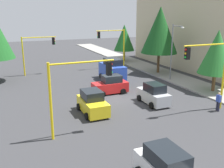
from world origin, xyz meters
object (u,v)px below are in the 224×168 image
at_px(traffic_signal_near_left, 209,64).
at_px(street_lamp_curbside, 174,47).
at_px(delivery_van_blue, 112,70).
at_px(car_silver, 154,95).
at_px(traffic_signal_far_right, 37,48).
at_px(tree_roadside_far, 124,38).
at_px(traffic_signal_near_right, 78,83).
at_px(pedestrian_crossing, 218,101).
at_px(tree_roadside_near, 217,52).
at_px(tree_roadside_mid, 160,30).
at_px(car_yellow, 93,103).
at_px(car_red, 110,85).
at_px(traffic_signal_far_left, 113,41).

bearing_deg(traffic_signal_near_left, street_lamp_curbside, 160.19).
distance_m(delivery_van_blue, car_silver, 9.74).
height_order(traffic_signal_far_right, tree_roadside_far, tree_roadside_far).
relative_size(traffic_signal_near_right, street_lamp_curbside, 0.76).
xyz_separation_m(street_lamp_curbside, pedestrian_crossing, (10.07, -2.45, -3.44)).
xyz_separation_m(traffic_signal_far_right, tree_roadside_near, (16.00, 16.13, 0.61)).
bearing_deg(tree_roadside_mid, traffic_signal_near_left, -16.93).
bearing_deg(traffic_signal_far_right, car_yellow, 7.51).
relative_size(traffic_signal_far_right, pedestrian_crossing, 3.09).
bearing_deg(tree_roadside_mid, car_yellow, -51.85).
xyz_separation_m(tree_roadside_near, pedestrian_crossing, (4.46, -3.75, -3.44)).
distance_m(traffic_signal_near_left, traffic_signal_near_right, 11.38).
bearing_deg(traffic_signal_far_right, car_red, 25.64).
distance_m(tree_roadside_far, pedestrian_crossing, 24.83).
xyz_separation_m(tree_roadside_mid, delivery_van_blue, (0.85, -7.43, -4.75)).
bearing_deg(car_silver, traffic_signal_near_right, -67.51).
relative_size(tree_roadside_near, delivery_van_blue, 1.39).
bearing_deg(traffic_signal_near_right, delivery_van_blue, 148.02).
xyz_separation_m(street_lamp_curbside, delivery_van_blue, (-3.54, -6.63, -3.07)).
xyz_separation_m(delivery_van_blue, pedestrian_crossing, (13.61, 4.17, -0.37)).
bearing_deg(car_red, tree_roadside_mid, 121.29).
height_order(street_lamp_curbside, delivery_van_blue, street_lamp_curbside).
bearing_deg(tree_roadside_far, traffic_signal_near_right, -32.24).
relative_size(traffic_signal_near_left, delivery_van_blue, 1.24).
bearing_deg(traffic_signal_near_right, traffic_signal_far_left, 150.40).
bearing_deg(traffic_signal_far_left, street_lamp_curbside, 18.48).
distance_m(traffic_signal_near_left, car_silver, 5.69).
bearing_deg(traffic_signal_far_right, delivery_van_blue, 50.12).
bearing_deg(car_silver, car_red, -151.72).
xyz_separation_m(traffic_signal_far_left, street_lamp_curbside, (10.39, 3.47, 0.20)).
bearing_deg(traffic_signal_near_left, traffic_signal_far_left, -179.97).
bearing_deg(delivery_van_blue, car_silver, 0.15).
height_order(delivery_van_blue, car_yellow, delivery_van_blue).
bearing_deg(tree_roadside_near, street_lamp_curbside, -166.95).
bearing_deg(car_red, tree_roadside_near, 68.91).
xyz_separation_m(tree_roadside_mid, car_silver, (10.59, -7.40, -5.14)).
height_order(street_lamp_curbside, car_yellow, street_lamp_curbside).
distance_m(traffic_signal_far_right, tree_roadside_far, 15.66).
xyz_separation_m(car_red, car_silver, (4.59, 2.47, -0.00)).
bearing_deg(street_lamp_curbside, tree_roadside_near, 13.05).
xyz_separation_m(traffic_signal_far_left, traffic_signal_far_right, (-0.00, -11.36, -0.41)).
distance_m(delivery_van_blue, pedestrian_crossing, 14.24).
bearing_deg(car_yellow, pedestrian_crossing, 69.07).
bearing_deg(traffic_signal_far_right, pedestrian_crossing, 31.17).
bearing_deg(street_lamp_curbside, tree_roadside_mid, 169.67).
relative_size(traffic_signal_far_left, pedestrian_crossing, 3.46).
bearing_deg(tree_roadside_mid, traffic_signal_far_left, -144.55).
distance_m(traffic_signal_far_left, pedestrian_crossing, 20.74).
distance_m(traffic_signal_near_right, car_yellow, 4.98).
bearing_deg(car_silver, tree_roadside_far, 161.47).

